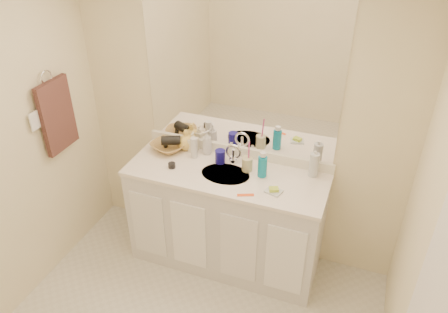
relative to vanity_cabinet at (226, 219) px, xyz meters
The scene contains 26 objects.
wall_back 0.82m from the vanity_cabinet, 90.00° to the left, with size 2.60×0.02×2.40m, color #FAEDC3.
wall_right 1.83m from the vanity_cabinet, 38.25° to the right, with size 0.02×2.60×2.40m, color #FAEDC3.
vanity_cabinet is the anchor object (origin of this frame).
countertop 0.44m from the vanity_cabinet, ahead, with size 1.52×0.57×0.03m, color white.
backsplash 0.56m from the vanity_cabinet, 90.00° to the left, with size 1.52×0.03×0.08m, color white.
sink_basin 0.44m from the vanity_cabinet, 90.00° to the right, with size 0.37×0.37×0.02m, color beige.
faucet 0.53m from the vanity_cabinet, 90.00° to the left, with size 0.02×0.02×0.11m, color silver.
mirror 1.17m from the vanity_cabinet, 90.00° to the left, with size 1.48×0.01×1.20m, color white.
blue_mug 0.53m from the vanity_cabinet, 129.11° to the left, with size 0.08×0.08×0.11m, color navy.
tan_cup 0.53m from the vanity_cabinet, 31.79° to the left, with size 0.08×0.08×0.11m, color #C3BC89.
toothbrush 0.63m from the vanity_cabinet, 29.98° to the left, with size 0.01×0.01×0.21m, color #DA3990.
mouthwash_bottle 0.60m from the vanity_cabinet, 11.22° to the left, with size 0.07×0.07×0.16m, color #0E85AB.
clear_pump_bottle 0.84m from the vanity_cabinet, 17.19° to the left, with size 0.07×0.07×0.19m, color silver.
soap_dish 0.62m from the vanity_cabinet, 16.05° to the right, with size 0.11×0.09×0.01m, color silver.
green_soap 0.63m from the vanity_cabinet, 16.05° to the right, with size 0.07×0.05×0.02m, color #B3D233.
orange_comb 0.55m from the vanity_cabinet, 44.38° to the right, with size 0.12×0.02×0.00m, color #FF541A.
dark_jar 0.63m from the vanity_cabinet, 168.64° to the right, with size 0.05×0.05×0.04m, color black.
extra_white_bottle 0.63m from the vanity_cabinet, 159.70° to the left, with size 0.05×0.05×0.17m, color silver.
soap_bottle_white 0.64m from the vanity_cabinet, 139.58° to the left, with size 0.08×0.08×0.20m, color silver.
soap_bottle_cream 0.68m from the vanity_cabinet, 150.49° to the left, with size 0.08×0.08×0.17m, color beige.
soap_bottle_yellow 0.72m from the vanity_cabinet, 153.73° to the left, with size 0.13×0.13×0.17m, color #EDC95C.
wicker_basket 0.75m from the vanity_cabinet, 164.85° to the left, with size 0.27×0.27×0.07m, color #A88043.
hair_dryer 0.77m from the vanity_cabinet, 164.30° to the left, with size 0.08×0.08×0.15m, color black.
towel_ring 1.71m from the vanity_cabinet, 168.86° to the right, with size 0.11×0.11×0.01m, color silver.
hand_towel 1.52m from the vanity_cabinet, 168.69° to the right, with size 0.04×0.32×0.55m, color black.
switch_plate 1.61m from the vanity_cabinet, 160.52° to the right, with size 0.01×0.09×0.13m, color white.
Camera 1 is at (0.93, -1.51, 2.71)m, focal length 35.00 mm.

